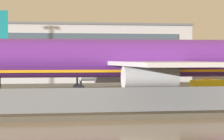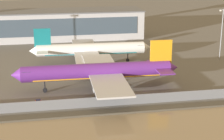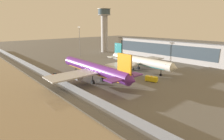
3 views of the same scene
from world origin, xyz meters
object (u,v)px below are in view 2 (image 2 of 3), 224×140
at_px(passenger_jet_white_teal, 89,50).
at_px(cargo_jet_purple, 99,72).
at_px(baggage_tug, 38,104).
at_px(ops_van, 139,66).
at_px(apron_light_mast_apron_west, 222,31).

bearing_deg(passenger_jet_white_teal, cargo_jet_purple, -91.14).
relative_size(cargo_jet_purple, passenger_jet_white_teal, 1.10).
relative_size(cargo_jet_purple, baggage_tug, 15.34).
bearing_deg(passenger_jet_white_teal, ops_van, -33.55).
distance_m(baggage_tug, ops_van, 45.29).
height_order(cargo_jet_purple, passenger_jet_white_teal, cargo_jet_purple).
height_order(baggage_tug, ops_van, ops_van).
height_order(cargo_jet_purple, apron_light_mast_apron_west, apron_light_mast_apron_west).
distance_m(passenger_jet_white_teal, apron_light_mast_apron_west, 50.69).
height_order(cargo_jet_purple, ops_van, cargo_jet_purple).
bearing_deg(baggage_tug, cargo_jet_purple, 30.07).
relative_size(passenger_jet_white_teal, apron_light_mast_apron_west, 2.32).
bearing_deg(ops_van, apron_light_mast_apron_west, 11.61).
bearing_deg(ops_van, cargo_jet_purple, -132.80).
bearing_deg(ops_van, passenger_jet_white_teal, 146.45).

